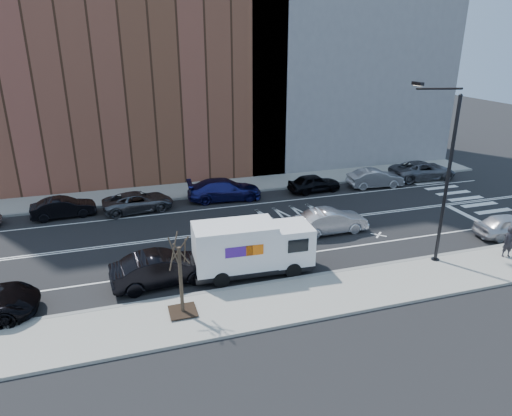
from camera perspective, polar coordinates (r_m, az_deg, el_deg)
ground at (r=29.74m, az=1.83°, el=-2.31°), size 120.00×120.00×0.00m
sidewalk_near at (r=22.48m, az=9.27°, el=-10.53°), size 44.00×3.60×0.15m
sidewalk_far at (r=37.61m, az=-2.54°, el=2.82°), size 44.00×3.60×0.15m
curb_near at (r=23.87m, az=7.36°, el=-8.41°), size 44.00×0.25×0.17m
curb_far at (r=35.96m, az=-1.80°, el=1.99°), size 44.00×0.25×0.17m
crosswalk at (r=37.80m, az=25.42°, el=0.74°), size 3.00×14.00×0.01m
road_markings at (r=29.74m, az=1.83°, el=-2.30°), size 40.00×8.60×0.01m
bldg_brick at (r=41.45m, az=-16.79°, el=19.04°), size 26.00×10.00×22.00m
bldg_concrete at (r=46.48m, az=10.41°, el=22.12°), size 20.00×10.00×26.00m
streetlight at (r=25.65m, az=22.25°, el=4.35°), size 0.44×4.02×9.34m
street_tree at (r=20.30m, az=-9.33°, el=-9.71°), size 1.20×1.20×3.75m
fedex_van at (r=23.44m, az=-0.54°, el=-4.93°), size 6.31×2.45×2.84m
far_parked_b at (r=33.67m, az=-22.93°, el=0.06°), size 4.29×1.82×1.38m
far_parked_c at (r=33.22m, az=-14.51°, el=0.78°), size 5.08×2.78×1.35m
far_parked_d at (r=34.39m, az=-3.97°, el=2.33°), size 5.70×2.69×1.61m
far_parked_e at (r=36.42m, az=7.28°, el=3.12°), size 4.30×1.99×1.43m
far_parked_f at (r=38.54m, az=14.69°, el=3.63°), size 4.64×1.94×1.49m
far_parked_g at (r=41.89m, az=20.11°, el=4.44°), size 5.74×2.89×1.56m
driving_sedan at (r=28.96m, az=9.33°, el=-1.62°), size 4.65×1.68×1.53m
near_parked_rear_a at (r=23.25m, az=-11.61°, el=-7.44°), size 5.19×2.26×1.66m
near_parked_front at (r=32.01m, az=29.10°, el=-1.96°), size 4.37×2.10×1.44m
pedestrian at (r=28.68m, az=29.05°, el=-3.75°), size 0.72×0.56×1.76m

